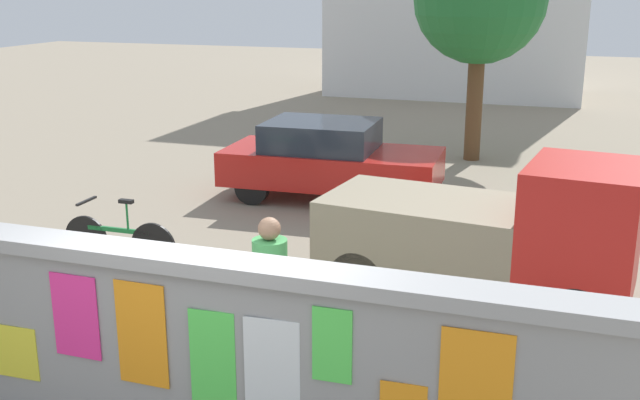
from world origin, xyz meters
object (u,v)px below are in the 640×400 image
car_parked (329,159)px  bicycle_near (119,240)px  motorcycle (165,279)px  auto_rickshaw_truck (491,235)px  person_walking (270,280)px

car_parked → bicycle_near: 4.47m
motorcycle → bicycle_near: 1.94m
motorcycle → bicycle_near: bearing=138.5°
auto_rickshaw_truck → motorcycle: bearing=-156.9°
car_parked → person_walking: size_ratio=2.39×
bicycle_near → auto_rickshaw_truck: bearing=2.4°
motorcycle → bicycle_near: bicycle_near is taller
auto_rickshaw_truck → motorcycle: auto_rickshaw_truck is taller
car_parked → motorcycle: (-0.23, -5.41, -0.27)m
car_parked → auto_rickshaw_truck: bearing=-50.2°
bicycle_near → person_walking: size_ratio=1.06×
motorcycle → auto_rickshaw_truck: bearing=23.1°
auto_rickshaw_truck → car_parked: auto_rickshaw_truck is taller
person_walking → bicycle_near: bearing=145.7°
motorcycle → person_walking: person_walking is taller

